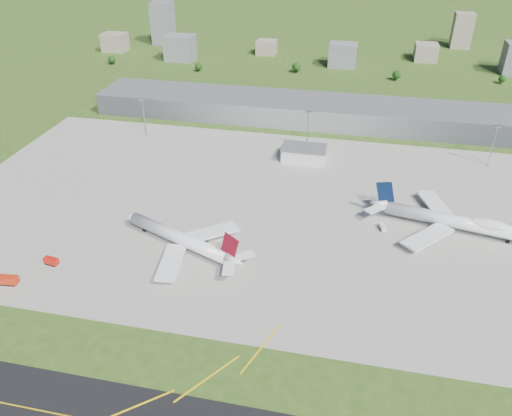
% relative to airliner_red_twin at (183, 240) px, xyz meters
% --- Properties ---
extents(ground, '(1400.00, 1400.00, 0.00)m').
position_rel_airliner_red_twin_xyz_m(ground, '(32.11, 154.07, -5.11)').
color(ground, '#324D18').
rests_on(ground, ground).
extents(apron, '(360.00, 190.00, 0.08)m').
position_rel_airliner_red_twin_xyz_m(apron, '(42.11, 44.07, -5.07)').
color(apron, gray).
rests_on(apron, ground).
extents(terminal, '(300.00, 42.00, 15.00)m').
position_rel_airliner_red_twin_xyz_m(terminal, '(32.11, 169.07, 2.39)').
color(terminal, gray).
rests_on(terminal, ground).
extents(ops_building, '(26.00, 16.00, 8.00)m').
position_rel_airliner_red_twin_xyz_m(ops_building, '(42.11, 104.07, -1.11)').
color(ops_building, silver).
rests_on(ops_building, ground).
extents(mast_west, '(3.50, 2.00, 25.90)m').
position_rel_airliner_red_twin_xyz_m(mast_west, '(-67.89, 119.07, 12.60)').
color(mast_west, gray).
rests_on(mast_west, ground).
extents(mast_center, '(3.50, 2.00, 25.90)m').
position_rel_airliner_red_twin_xyz_m(mast_center, '(42.11, 119.07, 12.60)').
color(mast_center, gray).
rests_on(mast_center, ground).
extents(mast_east, '(3.50, 2.00, 25.90)m').
position_rel_airliner_red_twin_xyz_m(mast_east, '(152.11, 119.07, 12.60)').
color(mast_east, gray).
rests_on(mast_east, ground).
extents(airliner_red_twin, '(66.57, 50.29, 19.18)m').
position_rel_airliner_red_twin_xyz_m(airliner_red_twin, '(0.00, 0.00, 0.00)').
color(airliner_red_twin, white).
rests_on(airliner_red_twin, ground).
extents(airliner_blue_quad, '(76.40, 59.12, 20.09)m').
position_rel_airliner_red_twin_xyz_m(airliner_blue_quad, '(121.95, 41.30, 0.47)').
color(airliner_blue_quad, white).
rests_on(airliner_blue_quad, ground).
extents(fire_truck, '(9.01, 4.21, 3.83)m').
position_rel_airliner_red_twin_xyz_m(fire_truck, '(-63.71, -38.76, -3.20)').
color(fire_truck, red).
rests_on(fire_truck, ground).
extents(crash_tender, '(6.66, 3.63, 3.31)m').
position_rel_airliner_red_twin_xyz_m(crash_tender, '(-52.99, -23.08, -3.46)').
color(crash_tender, red).
rests_on(crash_tender, ground).
extents(tug_yellow, '(3.56, 3.63, 1.64)m').
position_rel_airliner_red_twin_xyz_m(tug_yellow, '(-6.09, 7.60, -4.24)').
color(tug_yellow, '#F3AF0E').
rests_on(tug_yellow, ground).
extents(van_white_near, '(3.98, 5.65, 2.63)m').
position_rel_airliner_red_twin_xyz_m(van_white_near, '(89.52, 35.11, -3.78)').
color(van_white_near, silver).
rests_on(van_white_near, ground).
extents(van_white_far, '(4.59, 3.93, 2.22)m').
position_rel_airliner_red_twin_xyz_m(van_white_far, '(140.27, 43.37, -3.98)').
color(van_white_far, white).
rests_on(van_white_far, ground).
extents(bldg_far_w, '(24.00, 20.00, 18.00)m').
position_rel_airliner_red_twin_xyz_m(bldg_far_w, '(-187.89, 324.07, 3.89)').
color(bldg_far_w, gray).
rests_on(bldg_far_w, ground).
extents(bldg_w, '(28.00, 22.00, 24.00)m').
position_rel_airliner_red_twin_xyz_m(bldg_w, '(-107.89, 304.07, 6.89)').
color(bldg_w, slate).
rests_on(bldg_w, ground).
extents(bldg_cw, '(20.00, 18.00, 14.00)m').
position_rel_airliner_red_twin_xyz_m(bldg_cw, '(-27.89, 344.07, 1.89)').
color(bldg_cw, gray).
rests_on(bldg_cw, ground).
extents(bldg_c, '(26.00, 20.00, 22.00)m').
position_rel_airliner_red_twin_xyz_m(bldg_c, '(52.11, 314.07, 5.89)').
color(bldg_c, slate).
rests_on(bldg_c, ground).
extents(bldg_ce, '(22.00, 24.00, 16.00)m').
position_rel_airliner_red_twin_xyz_m(bldg_ce, '(132.11, 354.07, 2.89)').
color(bldg_ce, gray).
rests_on(bldg_ce, ground).
extents(bldg_tall_w, '(22.00, 20.00, 44.00)m').
position_rel_airliner_red_twin_xyz_m(bldg_tall_w, '(-147.89, 364.07, 16.89)').
color(bldg_tall_w, slate).
rests_on(bldg_tall_w, ground).
extents(bldg_tall_e, '(20.00, 18.00, 36.00)m').
position_rel_airliner_red_twin_xyz_m(bldg_tall_e, '(172.11, 414.07, 12.89)').
color(bldg_tall_e, gray).
rests_on(bldg_tall_e, ground).
extents(tree_far_w, '(7.20, 7.20, 8.80)m').
position_rel_airliner_red_twin_xyz_m(tree_far_w, '(-167.89, 274.07, 0.08)').
color(tree_far_w, '#382314').
rests_on(tree_far_w, ground).
extents(tree_w, '(6.75, 6.75, 8.25)m').
position_rel_airliner_red_twin_xyz_m(tree_w, '(-77.89, 269.07, -0.25)').
color(tree_w, '#382314').
rests_on(tree_w, ground).
extents(tree_c, '(8.10, 8.10, 9.90)m').
position_rel_airliner_red_twin_xyz_m(tree_c, '(12.11, 284.07, 0.73)').
color(tree_c, '#382314').
rests_on(tree_c, ground).
extents(tree_e, '(7.65, 7.65, 9.35)m').
position_rel_airliner_red_twin_xyz_m(tree_e, '(102.11, 279.07, 0.40)').
color(tree_e, '#382314').
rests_on(tree_e, ground).
extents(tree_far_e, '(6.30, 6.30, 7.70)m').
position_rel_airliner_red_twin_xyz_m(tree_far_e, '(192.11, 289.07, -0.58)').
color(tree_far_e, '#382314').
rests_on(tree_far_e, ground).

